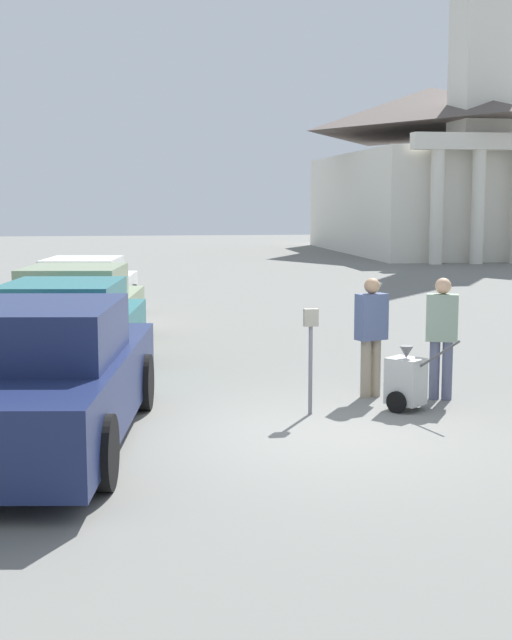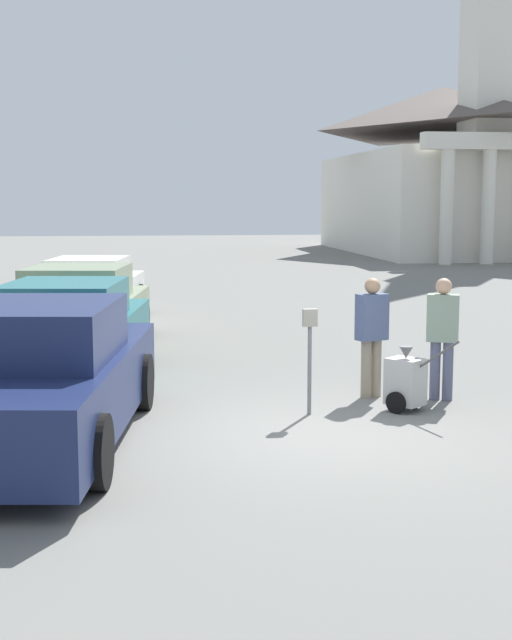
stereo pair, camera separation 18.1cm
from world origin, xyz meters
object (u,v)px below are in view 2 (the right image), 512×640
parking_meter (310,341)px  church (444,158)px  parked_car_navy (45,379)px  parked_car_teal (68,336)px  parked_car_white (90,292)px  person_worker (372,330)px  person_supervisor (442,331)px  equipment_cart (406,381)px  parked_car_sage (80,310)px

parking_meter → church: bearing=68.0°
parked_car_navy → parked_car_teal: (0.00, 3.42, -0.03)m
parked_car_teal → parked_car_white: parked_car_teal is taller
parked_car_navy → parked_car_white: 10.20m
person_worker → church: size_ratio=0.08×
parked_car_white → person_supervisor: size_ratio=3.09×
parked_car_white → person_worker: person_worker is taller
parking_meter → equipment_cart: parking_meter is taller
parked_car_teal → person_worker: size_ratio=3.08×
parked_car_teal → parked_car_white: (0.00, 6.78, -0.03)m
person_worker → parked_car_teal: bearing=-40.8°
parked_car_navy → parked_car_teal: bearing=98.0°
parking_meter → church: church is taller
equipment_cart → parked_car_sage: bearing=89.3°
parked_car_navy → parking_meter: bearing=25.0°
parked_car_sage → equipment_cart: size_ratio=5.12×
parking_meter → person_worker: 1.35m
parking_meter → parked_car_navy: bearing=-163.0°
parked_car_navy → person_supervisor: (5.11, 1.54, 0.21)m
church → equipment_cart: bearing=-110.1°
church → parked_car_sage: bearing=-120.8°
parked_car_navy → equipment_cart: bearing=20.7°
parked_car_white → church: size_ratio=0.24×
person_supervisor → parked_car_sage: bearing=-21.9°
parked_car_teal → church: 35.83m
parked_car_sage → parking_meter: bearing=-52.3°
person_worker → person_supervisor: size_ratio=0.99×
equipment_cart → parking_meter: bearing=141.9°
parked_car_teal → equipment_cart: (4.44, -2.42, -0.32)m
parked_car_navy → person_worker: (4.21, 1.84, 0.20)m
parked_car_navy → parked_car_white: size_ratio=1.06×
parked_car_teal → parking_meter: size_ratio=3.76×
person_worker → church: (12.61, 32.95, 3.91)m
equipment_cart → church: size_ratio=0.05×
parked_car_navy → parked_car_sage: bearing=98.0°
equipment_cart → church: 36.26m
parked_car_teal → person_supervisor: bearing=-12.2°
parked_car_navy → church: (16.82, 34.79, 4.11)m
person_worker → parked_car_navy: bearing=3.4°
parking_meter → person_supervisor: size_ratio=0.81×
parked_car_navy → parked_car_sage: parked_car_navy is taller
parking_meter → parked_car_teal: bearing=142.3°
parked_car_white → person_worker: 9.36m
parked_car_teal → parking_meter: parked_car_teal is taller
parked_car_teal → parking_meter: 4.01m
parked_car_sage → person_worker: (4.21, -4.69, 0.23)m
parked_car_white → parking_meter: size_ratio=3.81×
person_worker → person_supervisor: person_supervisor is taller
parked_car_teal → parked_car_sage: bearing=98.0°
parked_car_sage → parked_car_white: size_ratio=0.99×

